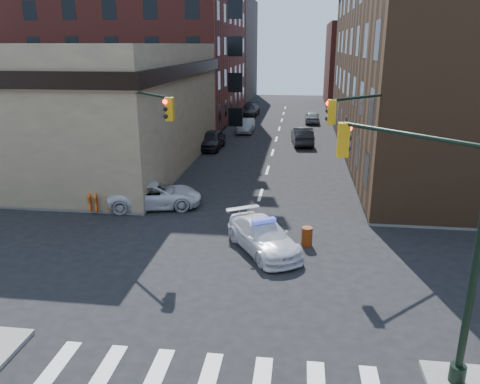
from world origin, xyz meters
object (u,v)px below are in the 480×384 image
(pedestrian_b, at_px, (90,186))
(barrel_bank, at_px, (167,193))
(parked_car_enear, at_px, (302,136))
(parked_car_wfar, at_px, (246,126))
(barrel_road, at_px, (307,237))
(pickup, at_px, (155,195))
(parked_car_wnear, at_px, (212,140))
(pedestrian_a, at_px, (86,179))
(barricade_nw_a, at_px, (106,201))
(police_car, at_px, (263,236))

(pedestrian_b, distance_m, barrel_bank, 4.50)
(parked_car_enear, height_order, barrel_bank, parked_car_enear)
(parked_car_wfar, distance_m, pedestrian_b, 24.77)
(parked_car_wfar, distance_m, barrel_road, 29.36)
(pickup, height_order, parked_car_wnear, parked_car_wnear)
(barrel_bank, bearing_deg, parked_car_wnear, 90.00)
(pedestrian_a, bearing_deg, barricade_nw_a, -46.57)
(pickup, distance_m, pedestrian_b, 4.11)
(pickup, distance_m, pedestrian_a, 5.09)
(police_car, relative_size, barrel_bank, 5.45)
(pedestrian_b, height_order, barrel_road, pedestrian_b)
(barrel_bank, height_order, barricade_nw_a, barricade_nw_a)
(police_car, xyz_separation_m, parked_car_wfar, (-4.24, 29.51, 0.01))
(pickup, bearing_deg, barrel_road, -131.04)
(pedestrian_a, bearing_deg, parked_car_wnear, 72.36)
(parked_car_wfar, xyz_separation_m, barrel_bank, (-2.08, -22.99, -0.26))
(pedestrian_a, xyz_separation_m, pedestrian_b, (0.77, -1.05, -0.11))
(parked_car_wnear, distance_m, parked_car_wfar, 8.79)
(pickup, relative_size, barricade_nw_a, 3.94)
(barrel_bank, distance_m, barricade_nw_a, 3.79)
(police_car, bearing_deg, barrel_bank, 103.22)
(parked_car_enear, xyz_separation_m, pedestrian_a, (-13.14, -17.29, 0.28))
(parked_car_enear, xyz_separation_m, barrel_bank, (-8.00, -17.42, -0.37))
(parked_car_wnear, bearing_deg, parked_car_enear, 22.20)
(police_car, xyz_separation_m, pedestrian_b, (-10.70, 5.60, 0.28))
(parked_car_wnear, xyz_separation_m, parked_car_enear, (8.00, 2.97, -0.00))
(barricade_nw_a, bearing_deg, parked_car_enear, 47.75)
(barrel_bank, relative_size, barricade_nw_a, 0.67)
(police_car, distance_m, parked_car_wfar, 29.82)
(barrel_road, distance_m, barricade_nw_a, 11.43)
(parked_car_wfar, distance_m, barrel_bank, 23.09)
(barrel_bank, bearing_deg, parked_car_wfar, 84.82)
(police_car, height_order, parked_car_wfar, parked_car_wfar)
(pedestrian_b, bearing_deg, parked_car_wfar, 79.52)
(police_car, bearing_deg, pedestrian_a, 119.00)
(parked_car_wfar, height_order, pedestrian_a, pedestrian_a)
(police_car, distance_m, parked_car_enear, 24.00)
(police_car, distance_m, barrel_bank, 9.09)
(barrel_road, xyz_separation_m, barricade_nw_a, (-11.01, 3.07, 0.20))
(barrel_road, bearing_deg, barrel_bank, 145.46)
(pickup, bearing_deg, barricade_nw_a, 102.69)
(pickup, relative_size, barrel_bank, 5.91)
(parked_car_wnear, height_order, barrel_road, parked_car_wnear)
(parked_car_wnear, xyz_separation_m, barricade_nw_a, (-2.71, -17.09, -0.17))
(parked_car_enear, xyz_separation_m, pedestrian_b, (-12.38, -18.34, 0.17))
(parked_car_wfar, bearing_deg, pedestrian_a, -107.33)
(barrel_road, bearing_deg, parked_car_enear, 90.73)
(police_car, xyz_separation_m, parked_car_enear, (1.68, 23.94, 0.11))
(pickup, xyz_separation_m, barricade_nw_a, (-2.41, -1.23, -0.08))
(barrel_road, bearing_deg, parked_car_wfar, 102.21)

